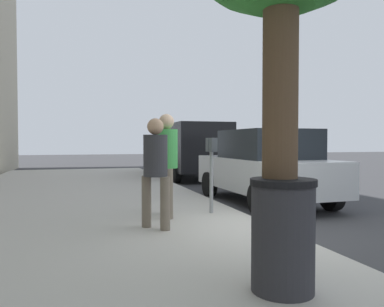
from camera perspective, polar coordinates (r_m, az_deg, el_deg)
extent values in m
plane|color=#38383A|center=(6.44, 11.77, -11.63)|extent=(80.00, 80.00, 0.00)
cube|color=#B7B2A8|center=(5.69, -16.62, -12.70)|extent=(28.00, 6.00, 0.15)
cylinder|color=gray|center=(7.24, 2.89, -4.30)|extent=(0.07, 0.07, 1.15)
cube|color=#383D42|center=(7.10, 3.16, 1.29)|extent=(0.16, 0.11, 0.26)
cube|color=#383D42|center=(7.29, 2.63, 1.30)|extent=(0.16, 0.11, 0.26)
cube|color=#268C33|center=(7.12, 3.62, 1.45)|extent=(0.10, 0.01, 0.10)
cube|color=#268C33|center=(7.31, 3.08, 1.46)|extent=(0.10, 0.01, 0.10)
cylinder|color=#726656|center=(7.09, -4.08, -5.56)|extent=(0.15, 0.15, 0.87)
cylinder|color=#726656|center=(6.71, -3.48, -5.99)|extent=(0.15, 0.15, 0.87)
cylinder|color=green|center=(6.84, -3.80, 0.71)|extent=(0.40, 0.40, 0.69)
sphere|color=beige|center=(6.85, -3.81, 4.73)|extent=(0.27, 0.27, 0.27)
cylinder|color=#726656|center=(6.11, -6.76, -7.07)|extent=(0.15, 0.15, 0.81)
cylinder|color=#726656|center=(5.87, -4.02, -7.41)|extent=(0.15, 0.15, 0.81)
cylinder|color=#333338|center=(5.92, -5.44, -0.31)|extent=(0.37, 0.37, 0.64)
sphere|color=tan|center=(5.92, -5.45, 4.00)|extent=(0.25, 0.25, 0.25)
cube|color=silver|center=(9.53, 10.55, -2.94)|extent=(4.44, 1.94, 0.76)
cube|color=black|center=(9.33, 11.16, 1.38)|extent=(2.24, 1.74, 0.68)
cylinder|color=black|center=(10.51, 2.59, -4.56)|extent=(0.66, 0.23, 0.66)
cylinder|color=black|center=(11.24, 11.00, -4.18)|extent=(0.66, 0.23, 0.66)
cylinder|color=black|center=(7.92, 9.88, -6.68)|extent=(0.66, 0.23, 0.66)
cylinder|color=black|center=(8.86, 20.00, -5.86)|extent=(0.66, 0.23, 0.66)
cube|color=black|center=(15.67, -0.49, 1.02)|extent=(5.21, 2.03, 1.80)
cylinder|color=black|center=(17.13, -5.09, -1.94)|extent=(0.76, 0.22, 0.76)
cylinder|color=black|center=(17.59, 0.99, -1.83)|extent=(0.76, 0.22, 0.76)
cylinder|color=black|center=(13.83, -2.38, -2.82)|extent=(0.76, 0.22, 0.76)
cylinder|color=black|center=(14.41, 4.98, -2.64)|extent=(0.76, 0.22, 0.76)
cylinder|color=brown|center=(3.58, 12.90, 3.95)|extent=(0.32, 0.32, 2.96)
cylinder|color=#2D2D33|center=(3.61, 13.29, -12.14)|extent=(0.56, 0.56, 0.95)
cylinder|color=black|center=(3.53, 13.35, -4.15)|extent=(0.59, 0.59, 0.06)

